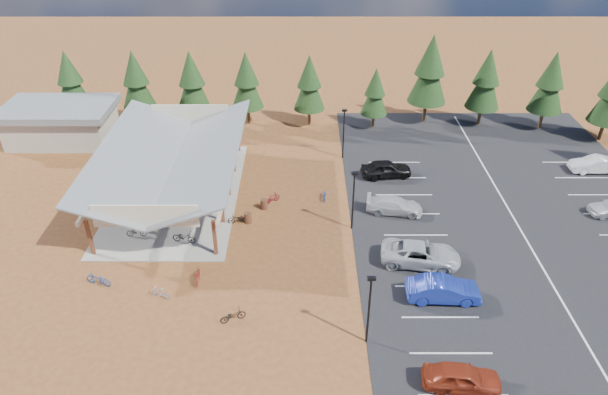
{
  "coord_description": "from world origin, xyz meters",
  "views": [
    {
      "loc": [
        1.16,
        -33.48,
        25.29
      ],
      "look_at": [
        1.17,
        2.99,
        2.29
      ],
      "focal_mm": 32.0,
      "sensor_mm": 36.0,
      "label": 1
    }
  ],
  "objects_px": {
    "lamp_post_1": "(353,197)",
    "bike_6": "(195,190)",
    "bike_2": "(158,185)",
    "bike_13": "(160,292)",
    "bike_11": "(198,275)",
    "bike_pavilion": "(172,157)",
    "bike_4": "(184,237)",
    "bike_7": "(210,152)",
    "bike_14": "(325,195)",
    "car_2": "(421,254)",
    "bike_12": "(233,315)",
    "bike_15": "(273,198)",
    "bike_1": "(131,198)",
    "bike_5": "(201,192)",
    "bike_10": "(98,279)",
    "bike_16": "(239,219)",
    "lamp_post_0": "(369,305)",
    "outbuilding": "(61,122)",
    "bike_3": "(157,160)",
    "car_0": "(462,377)",
    "trash_bin_1": "(264,204)",
    "bike_0": "(136,232)",
    "car_4": "(386,169)",
    "car_1": "(443,290)",
    "trash_bin_0": "(248,218)",
    "lamp_post_2": "(344,131)"
  },
  "relations": [
    {
      "from": "bike_1",
      "to": "car_0",
      "type": "relative_size",
      "value": 0.38
    },
    {
      "from": "lamp_post_0",
      "to": "car_2",
      "type": "bearing_deg",
      "value": 58.4
    },
    {
      "from": "bike_5",
      "to": "bike_10",
      "type": "relative_size",
      "value": 0.97
    },
    {
      "from": "outbuilding",
      "to": "bike_4",
      "type": "xyz_separation_m",
      "value": [
        15.95,
        -18.01,
        -1.44
      ]
    },
    {
      "from": "bike_13",
      "to": "car_0",
      "type": "distance_m",
      "value": 19.88
    },
    {
      "from": "bike_5",
      "to": "car_0",
      "type": "distance_m",
      "value": 26.64
    },
    {
      "from": "bike_4",
      "to": "bike_12",
      "type": "bearing_deg",
      "value": -137.98
    },
    {
      "from": "outbuilding",
      "to": "bike_4",
      "type": "distance_m",
      "value": 24.1
    },
    {
      "from": "trash_bin_1",
      "to": "bike_15",
      "type": "bearing_deg",
      "value": 54.38
    },
    {
      "from": "bike_2",
      "to": "bike_13",
      "type": "height_order",
      "value": "bike_2"
    },
    {
      "from": "bike_0",
      "to": "bike_5",
      "type": "height_order",
      "value": "bike_5"
    },
    {
      "from": "bike_10",
      "to": "bike_11",
      "type": "xyz_separation_m",
      "value": [
        6.84,
        0.4,
        0.01
      ]
    },
    {
      "from": "bike_3",
      "to": "bike_16",
      "type": "relative_size",
      "value": 0.85
    },
    {
      "from": "bike_6",
      "to": "bike_10",
      "type": "height_order",
      "value": "bike_6"
    },
    {
      "from": "bike_11",
      "to": "bike_14",
      "type": "bearing_deg",
      "value": 48.06
    },
    {
      "from": "bike_12",
      "to": "bike_15",
      "type": "bearing_deg",
      "value": -30.99
    },
    {
      "from": "lamp_post_1",
      "to": "bike_6",
      "type": "xyz_separation_m",
      "value": [
        -13.39,
        5.06,
        -2.43
      ]
    },
    {
      "from": "bike_5",
      "to": "bike_16",
      "type": "height_order",
      "value": "bike_5"
    },
    {
      "from": "bike_pavilion",
      "to": "bike_12",
      "type": "height_order",
      "value": "bike_pavilion"
    },
    {
      "from": "lamp_post_1",
      "to": "bike_4",
      "type": "xyz_separation_m",
      "value": [
        -13.05,
        -2.01,
        -2.39
      ]
    },
    {
      "from": "bike_5",
      "to": "lamp_post_0",
      "type": "bearing_deg",
      "value": -155.35
    },
    {
      "from": "bike_14",
      "to": "bike_15",
      "type": "height_order",
      "value": "bike_15"
    },
    {
      "from": "bike_14",
      "to": "car_0",
      "type": "bearing_deg",
      "value": -65.15
    },
    {
      "from": "lamp_post_1",
      "to": "trash_bin_0",
      "type": "height_order",
      "value": "lamp_post_1"
    },
    {
      "from": "bike_1",
      "to": "bike_5",
      "type": "xyz_separation_m",
      "value": [
        5.83,
        0.85,
        0.05
      ]
    },
    {
      "from": "trash_bin_1",
      "to": "car_2",
      "type": "bearing_deg",
      "value": -31.58
    },
    {
      "from": "car_2",
      "to": "bike_12",
      "type": "bearing_deg",
      "value": 123.43
    },
    {
      "from": "bike_16",
      "to": "bike_12",
      "type": "bearing_deg",
      "value": -5.31
    },
    {
      "from": "trash_bin_1",
      "to": "bike_6",
      "type": "relative_size",
      "value": 0.53
    },
    {
      "from": "bike_12",
      "to": "bike_15",
      "type": "height_order",
      "value": "bike_15"
    },
    {
      "from": "car_0",
      "to": "bike_16",
      "type": "bearing_deg",
      "value": 46.91
    },
    {
      "from": "bike_2",
      "to": "car_2",
      "type": "relative_size",
      "value": 0.31
    },
    {
      "from": "bike_4",
      "to": "bike_5",
      "type": "height_order",
      "value": "bike_5"
    },
    {
      "from": "outbuilding",
      "to": "bike_14",
      "type": "bearing_deg",
      "value": -23.24
    },
    {
      "from": "bike_12",
      "to": "car_1",
      "type": "xyz_separation_m",
      "value": [
        13.84,
        1.98,
        0.4
      ]
    },
    {
      "from": "lamp_post_0",
      "to": "car_2",
      "type": "xyz_separation_m",
      "value": [
        4.66,
        7.57,
        -2.13
      ]
    },
    {
      "from": "bike_11",
      "to": "bike_5",
      "type": "bearing_deg",
      "value": 96.77
    },
    {
      "from": "bike_pavilion",
      "to": "bike_13",
      "type": "height_order",
      "value": "bike_pavilion"
    },
    {
      "from": "outbuilding",
      "to": "car_1",
      "type": "relative_size",
      "value": 2.24
    },
    {
      "from": "bike_7",
      "to": "bike_14",
      "type": "distance_m",
      "value": 13.56
    },
    {
      "from": "bike_5",
      "to": "bike_6",
      "type": "relative_size",
      "value": 1.07
    },
    {
      "from": "bike_16",
      "to": "car_4",
      "type": "relative_size",
      "value": 0.38
    },
    {
      "from": "bike_pavilion",
      "to": "car_4",
      "type": "relative_size",
      "value": 4.19
    },
    {
      "from": "bike_3",
      "to": "bike_4",
      "type": "distance_m",
      "value": 13.39
    },
    {
      "from": "lamp_post_2",
      "to": "bike_6",
      "type": "bearing_deg",
      "value": -152.61
    },
    {
      "from": "lamp_post_1",
      "to": "bike_10",
      "type": "xyz_separation_m",
      "value": [
        -18.1,
        -6.8,
        -2.48
      ]
    },
    {
      "from": "outbuilding",
      "to": "bike_3",
      "type": "bearing_deg",
      "value": -26.76
    },
    {
      "from": "bike_11",
      "to": "bike_pavilion",
      "type": "bearing_deg",
      "value": 106.83
    },
    {
      "from": "bike_10",
      "to": "outbuilding",
      "type": "bearing_deg",
      "value": -138.02
    },
    {
      "from": "bike_3",
      "to": "bike_10",
      "type": "height_order",
      "value": "bike_10"
    }
  ]
}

